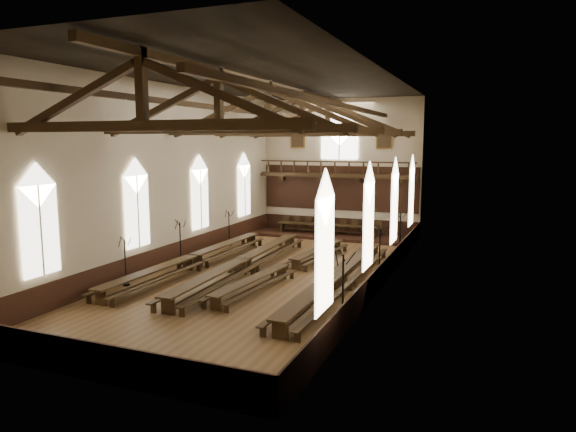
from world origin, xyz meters
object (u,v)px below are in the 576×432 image
at_px(refectory_row_b, 243,262).
at_px(candelabrum_right_far, 400,241).
at_px(candelabrum_right_mid, 379,263).
at_px(refectory_row_a, 193,258).
at_px(high_table, 328,226).
at_px(candelabrum_left_far, 229,235).
at_px(refectory_row_c, 290,265).
at_px(dais, 327,235).
at_px(candelabrum_right_near, 343,301).
at_px(refectory_row_d, 339,275).
at_px(candelabrum_left_near, 126,271).
at_px(candelabrum_left_mid, 181,251).

xyz_separation_m(refectory_row_b, candelabrum_right_far, (6.95, 7.48, 0.26)).
bearing_deg(candelabrum_right_mid, refectory_row_a, -170.72).
height_order(refectory_row_a, candelabrum_right_far, candelabrum_right_far).
relative_size(high_table, candelabrum_left_far, 3.18).
bearing_deg(refectory_row_c, dais, 97.10).
xyz_separation_m(refectory_row_a, candelabrum_right_near, (9.92, -5.16, 0.30)).
bearing_deg(refectory_row_d, candelabrum_right_far, 79.87).
height_order(refectory_row_b, candelabrum_left_near, candelabrum_left_near).
bearing_deg(refectory_row_b, refectory_row_c, 14.40).
relative_size(refectory_row_d, candelabrum_right_near, 5.23).
relative_size(refectory_row_d, dais, 1.30).
height_order(refectory_row_b, refectory_row_d, refectory_row_b).
relative_size(refectory_row_a, dais, 1.28).
height_order(refectory_row_b, candelabrum_right_near, candelabrum_right_near).
bearing_deg(candelabrum_right_near, refectory_row_c, 127.24).
distance_m(refectory_row_c, candelabrum_right_far, 8.25).
xyz_separation_m(refectory_row_a, candelabrum_left_far, (-1.18, 6.37, 0.16)).
relative_size(candelabrum_right_mid, candelabrum_right_far, 0.97).
distance_m(refectory_row_c, candelabrum_right_near, 7.54).
relative_size(refectory_row_a, candelabrum_left_far, 6.14).
xyz_separation_m(refectory_row_c, high_table, (-1.37, 10.98, 0.31)).
distance_m(refectory_row_d, candelabrum_left_near, 10.25).
distance_m(dais, candelabrum_right_far, 7.25).
height_order(refectory_row_d, candelabrum_left_far, candelabrum_left_far).
distance_m(refectory_row_d, high_table, 13.16).
bearing_deg(refectory_row_b, candelabrum_right_near, -37.76).
height_order(refectory_row_d, candelabrum_left_mid, candelabrum_left_mid).
distance_m(refectory_row_a, candelabrum_left_mid, 1.34).
bearing_deg(high_table, refectory_row_a, -108.68).
xyz_separation_m(refectory_row_b, candelabrum_left_mid, (-4.15, 0.38, 0.19)).
height_order(candelabrum_left_near, candelabrum_right_mid, candelabrum_right_mid).
bearing_deg(refectory_row_d, candelabrum_left_far, 144.20).
xyz_separation_m(candelabrum_left_near, candelabrum_left_far, (0.00, 10.46, -0.00)).
height_order(refectory_row_b, candelabrum_right_far, candelabrum_right_far).
xyz_separation_m(refectory_row_c, candelabrum_right_mid, (4.56, 0.79, 0.33)).
bearing_deg(candelabrum_right_near, refectory_row_a, 152.50).
xyz_separation_m(refectory_row_c, candelabrum_right_far, (4.56, 6.87, 0.35)).
xyz_separation_m(dais, candelabrum_left_near, (-5.18, -15.90, 0.62)).
relative_size(candelabrum_left_far, candelabrum_right_mid, 0.88).
height_order(candelabrum_right_mid, candelabrum_right_far, candelabrum_right_far).
distance_m(high_table, candelabrum_left_mid, 12.35).
bearing_deg(candelabrum_right_far, high_table, 145.27).
bearing_deg(candelabrum_left_far, refectory_row_c, -40.22).
distance_m(dais, candelabrum_left_far, 7.54).
xyz_separation_m(refectory_row_a, refectory_row_b, (2.97, 0.22, 0.03)).
relative_size(candelabrum_left_far, candelabrum_right_far, 0.85).
bearing_deg(candelabrum_right_far, refectory_row_d, -100.13).
bearing_deg(candelabrum_left_near, dais, 71.97).
xyz_separation_m(refectory_row_b, candelabrum_right_mid, (6.95, 1.40, 0.24)).
bearing_deg(candelabrum_right_near, candelabrum_left_far, 133.91).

